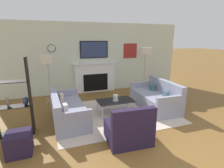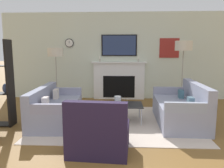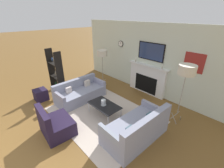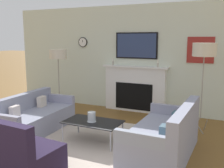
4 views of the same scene
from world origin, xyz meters
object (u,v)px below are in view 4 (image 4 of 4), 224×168
object	(u,v)px
couch_right	(164,138)
floor_lamp_left	(58,55)
coffee_table	(93,123)
couch_left	(33,118)
armchair	(23,157)
floor_lamp_right	(204,51)
hurricane_candle	(92,117)

from	to	relation	value
couch_right	floor_lamp_left	world-z (taller)	floor_lamp_left
couch_right	coffee_table	bearing A→B (deg)	178.72
couch_left	floor_lamp_left	distance (m)	1.90
armchair	floor_lamp_left	distance (m)	3.45
armchair	floor_lamp_left	xyz separation A→B (m)	(-1.50, 2.88, 1.18)
armchair	floor_lamp_right	world-z (taller)	floor_lamp_right
armchair	floor_lamp_left	world-z (taller)	floor_lamp_left
couch_right	armchair	distance (m)	2.14
couch_right	floor_lamp_left	xyz separation A→B (m)	(-3.08, 1.43, 1.16)
coffee_table	floor_lamp_left	xyz separation A→B (m)	(-1.76, 1.40, 1.10)
couch_right	floor_lamp_right	world-z (taller)	floor_lamp_right
floor_lamp_left	coffee_table	bearing A→B (deg)	-38.49
couch_left	floor_lamp_right	size ratio (longest dim) A/B	1.03
couch_right	hurricane_candle	xyz separation A→B (m)	(-1.33, 0.01, 0.16)
hurricane_candle	floor_lamp_left	world-z (taller)	floor_lamp_left
couch_left	coffee_table	distance (m)	1.37
floor_lamp_left	floor_lamp_right	world-z (taller)	floor_lamp_right
armchair	hurricane_candle	world-z (taller)	armchair
couch_right	hurricane_candle	size ratio (longest dim) A/B	9.65
hurricane_candle	floor_lamp_left	distance (m)	2.46
couch_left	hurricane_candle	bearing A→B (deg)	0.48
couch_right	hurricane_candle	world-z (taller)	couch_right
couch_left	couch_right	size ratio (longest dim) A/B	1.06
hurricane_candle	coffee_table	bearing A→B (deg)	60.41
couch_left	coffee_table	world-z (taller)	couch_left
couch_right	floor_lamp_left	bearing A→B (deg)	155.12
couch_right	floor_lamp_right	bearing A→B (deg)	74.96
couch_left	armchair	bearing A→B (deg)	-52.55
couch_left	hurricane_candle	world-z (taller)	couch_left
coffee_table	hurricane_candle	distance (m)	0.10
floor_lamp_left	couch_right	bearing A→B (deg)	-24.88
coffee_table	couch_left	bearing A→B (deg)	-178.74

